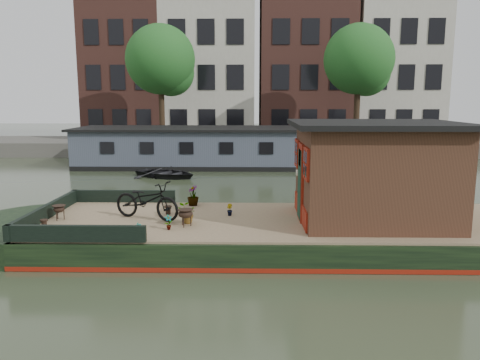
{
  "coord_description": "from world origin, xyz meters",
  "views": [
    {
      "loc": [
        -0.84,
        -11.31,
        3.6
      ],
      "look_at": [
        -1.08,
        0.5,
        1.56
      ],
      "focal_mm": 35.0,
      "sensor_mm": 36.0,
      "label": 1
    }
  ],
  "objects_px": {
    "cabin": "(374,171)",
    "brazier_rear": "(59,212)",
    "bicycle": "(147,200)",
    "brazier_front": "(186,218)",
    "dinghy": "(166,170)",
    "potted_plant_a": "(168,222)"
  },
  "relations": [
    {
      "from": "potted_plant_a",
      "to": "dinghy",
      "type": "bearing_deg",
      "value": 100.41
    },
    {
      "from": "brazier_rear",
      "to": "dinghy",
      "type": "height_order",
      "value": "brazier_rear"
    },
    {
      "from": "potted_plant_a",
      "to": "bicycle",
      "type": "bearing_deg",
      "value": 126.0
    },
    {
      "from": "cabin",
      "to": "brazier_rear",
      "type": "relative_size",
      "value": 10.86
    },
    {
      "from": "brazier_rear",
      "to": "dinghy",
      "type": "distance_m",
      "value": 10.44
    },
    {
      "from": "cabin",
      "to": "brazier_front",
      "type": "distance_m",
      "value": 4.69
    },
    {
      "from": "bicycle",
      "to": "dinghy",
      "type": "xyz_separation_m",
      "value": [
        -1.37,
        10.29,
        -0.81
      ]
    },
    {
      "from": "cabin",
      "to": "brazier_rear",
      "type": "xyz_separation_m",
      "value": [
        -7.74,
        -0.13,
        -1.04
      ]
    },
    {
      "from": "cabin",
      "to": "brazier_front",
      "type": "bearing_deg",
      "value": -171.53
    },
    {
      "from": "cabin",
      "to": "potted_plant_a",
      "type": "height_order",
      "value": "cabin"
    },
    {
      "from": "cabin",
      "to": "dinghy",
      "type": "distance_m",
      "value": 12.49
    },
    {
      "from": "brazier_rear",
      "to": "potted_plant_a",
      "type": "bearing_deg",
      "value": -16.47
    },
    {
      "from": "cabin",
      "to": "bicycle",
      "type": "height_order",
      "value": "cabin"
    },
    {
      "from": "brazier_front",
      "to": "brazier_rear",
      "type": "height_order",
      "value": "brazier_front"
    },
    {
      "from": "bicycle",
      "to": "brazier_rear",
      "type": "bearing_deg",
      "value": 115.77
    },
    {
      "from": "brazier_front",
      "to": "cabin",
      "type": "bearing_deg",
      "value": 8.47
    },
    {
      "from": "dinghy",
      "to": "brazier_front",
      "type": "bearing_deg",
      "value": -139.81
    },
    {
      "from": "potted_plant_a",
      "to": "brazier_rear",
      "type": "xyz_separation_m",
      "value": [
        -2.86,
        0.85,
        0.01
      ]
    },
    {
      "from": "potted_plant_a",
      "to": "brazier_rear",
      "type": "bearing_deg",
      "value": 163.53
    },
    {
      "from": "bicycle",
      "to": "dinghy",
      "type": "height_order",
      "value": "bicycle"
    },
    {
      "from": "cabin",
      "to": "bicycle",
      "type": "distance_m",
      "value": 5.62
    },
    {
      "from": "potted_plant_a",
      "to": "brazier_rear",
      "type": "height_order",
      "value": "brazier_rear"
    }
  ]
}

